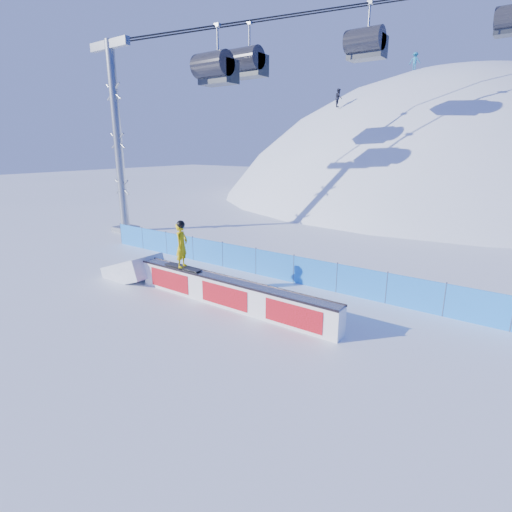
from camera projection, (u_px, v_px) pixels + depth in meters
The scene contains 7 objects.
ground at pixel (205, 311), 14.29m from camera, with size 160.00×160.00×0.00m, color white.
snow_hill at pixel (432, 334), 51.82m from camera, with size 64.00×64.00×64.00m.
safety_fence at pixel (274, 265), 17.63m from camera, with size 22.05×0.05×1.30m.
rail_box at pixel (229, 293), 14.52m from camera, with size 8.87×0.66×1.06m.
snow_ramp at pixel (134, 278), 17.83m from camera, with size 2.45×1.63×0.92m, color white, non-canonical shape.
snowboarder at pixel (182, 245), 15.48m from camera, with size 1.81×0.74×1.89m.
distant_skiers at pixel (449, 74), 35.32m from camera, with size 19.63×9.86×5.71m.
Camera 1 is at (9.29, -9.62, 5.72)m, focal length 28.00 mm.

